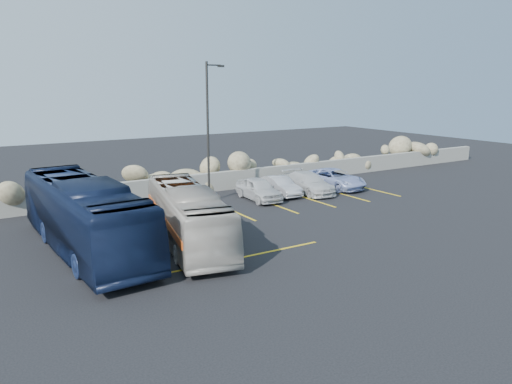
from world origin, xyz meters
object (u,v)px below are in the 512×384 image
tour_coach (85,215)px  lamppost (209,128)px  car_c (308,183)px  car_a (259,189)px  car_d (334,179)px  vintage_bus (188,215)px  car_b (280,186)px

tour_coach → lamppost: bearing=29.1°
lamppost → tour_coach: (-8.32, -5.16, -2.78)m
tour_coach → car_c: bearing=12.6°
tour_coach → car_a: (11.00, 4.06, -0.86)m
car_a → car_d: car_a is taller
car_a → vintage_bus: bearing=-138.3°
car_a → car_c: 3.70m
car_c → tour_coach: bearing=-159.4°
vintage_bus → car_a: vintage_bus is taller
lamppost → car_a: size_ratio=2.08×
lamppost → car_c: lamppost is taller
lamppost → car_d: 9.50m
vintage_bus → car_b: vintage_bus is taller
lamppost → vintage_bus: bearing=-123.7°
tour_coach → car_a: bearing=17.5°
tour_coach → car_c: size_ratio=2.48×
tour_coach → car_d: size_ratio=2.37×
tour_coach → car_c: 15.26m
vintage_bus → tour_coach: tour_coach is taller
vintage_bus → car_a: size_ratio=2.33×
lamppost → car_a: 4.65m
tour_coach → car_b: size_ratio=3.08×
vintage_bus → car_b: size_ratio=2.54×
lamppost → car_d: lamppost is taller
car_b → tour_coach: bearing=-158.3°
tour_coach → car_a: tour_coach is taller
lamppost → vintage_bus: lamppost is taller
car_b → car_a: bearing=-165.2°
car_b → car_d: size_ratio=0.77×
lamppost → car_b: 5.85m
vintage_bus → tour_coach: 4.22m
tour_coach → car_b: (12.78, 4.45, -0.93)m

